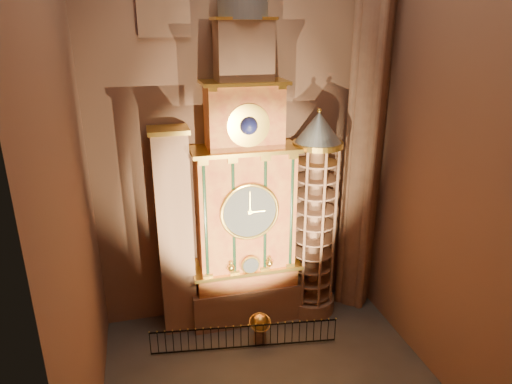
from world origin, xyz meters
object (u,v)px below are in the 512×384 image
object	(u,v)px
stair_turret	(314,219)
iron_railing	(245,337)
astronomical_clock	(245,197)
portrait_tower	(175,233)
celestial_globe	(260,326)

from	to	relation	value
stair_turret	iron_railing	xyz separation A→B (m)	(-4.16, -2.32, -4.61)
astronomical_clock	iron_railing	world-z (taller)	astronomical_clock
stair_turret	iron_railing	world-z (taller)	stair_turret
astronomical_clock	stair_turret	bearing A→B (deg)	-4.30
astronomical_clock	portrait_tower	bearing A→B (deg)	179.71
iron_railing	celestial_globe	bearing A→B (deg)	20.24
astronomical_clock	celestial_globe	size ratio (longest dim) A/B	10.86
astronomical_clock	celestial_globe	world-z (taller)	astronomical_clock
portrait_tower	stair_turret	distance (m)	6.91
iron_railing	portrait_tower	bearing A→B (deg)	136.57
astronomical_clock	iron_railing	bearing A→B (deg)	-104.25
stair_turret	portrait_tower	bearing A→B (deg)	177.67
celestial_globe	portrait_tower	bearing A→B (deg)	147.28
portrait_tower	astronomical_clock	bearing A→B (deg)	-0.29
stair_turret	iron_railing	bearing A→B (deg)	-150.85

